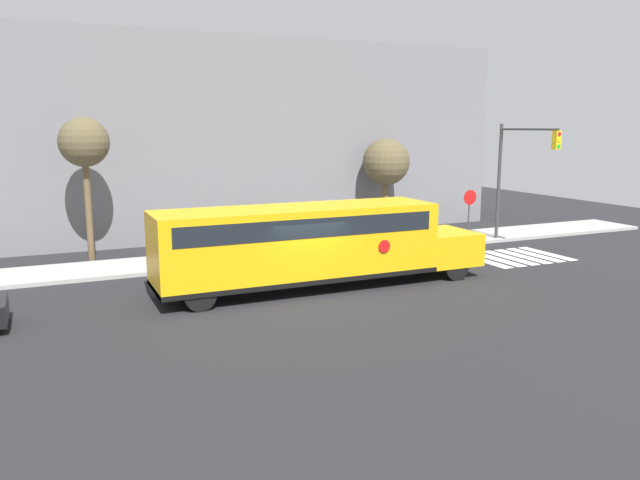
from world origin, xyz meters
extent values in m
plane|color=black|center=(0.00, 0.00, 0.00)|extent=(60.00, 60.00, 0.00)
cube|color=#9E9E99|center=(0.00, 6.50, 0.07)|extent=(44.00, 3.00, 0.15)
cube|color=slate|center=(0.00, 13.00, 4.96)|extent=(32.00, 4.00, 9.93)
cube|color=white|center=(9.03, 2.00, 0.00)|extent=(0.50, 3.20, 0.01)
cube|color=white|center=(9.73, 2.00, 0.00)|extent=(0.50, 3.20, 0.01)
cube|color=white|center=(10.43, 2.00, 0.00)|extent=(0.50, 3.20, 0.01)
cube|color=white|center=(11.13, 2.00, 0.00)|extent=(0.50, 3.20, 0.01)
cube|color=white|center=(11.83, 2.00, 0.00)|extent=(0.50, 3.20, 0.01)
cube|color=white|center=(12.53, 2.00, 0.00)|extent=(0.50, 3.20, 0.01)
cube|color=#EAA80F|center=(0.06, 0.82, 1.67)|extent=(9.77, 2.50, 2.45)
cube|color=#EAA80F|center=(6.01, 0.82, 1.05)|extent=(2.15, 2.50, 1.20)
cube|color=black|center=(0.06, 0.82, 0.53)|extent=(9.77, 2.54, 0.16)
cube|color=black|center=(0.06, 0.82, 2.35)|extent=(8.98, 2.53, 0.64)
cylinder|color=red|center=(2.74, -0.47, 1.55)|extent=(0.44, 0.02, 0.44)
cylinder|color=black|center=(5.91, 1.90, 0.50)|extent=(1.00, 0.30, 1.00)
cylinder|color=black|center=(5.91, -0.26, 0.50)|extent=(1.00, 0.30, 1.00)
cylinder|color=black|center=(-3.63, 1.90, 0.50)|extent=(1.00, 0.30, 1.00)
cylinder|color=black|center=(-3.63, -0.26, 0.50)|extent=(1.00, 0.30, 1.00)
cylinder|color=#38383A|center=(10.92, 5.55, 1.13)|extent=(0.07, 0.07, 2.27)
cylinder|color=red|center=(10.92, 5.51, 2.23)|extent=(0.72, 0.03, 0.72)
cylinder|color=#38383A|center=(12.58, 5.48, 2.85)|extent=(0.16, 0.16, 5.70)
cylinder|color=#38383A|center=(12.58, 3.65, 5.45)|extent=(0.10, 3.65, 0.10)
cube|color=yellow|center=(12.58, 1.92, 5.00)|extent=(0.28, 0.28, 0.80)
cylinder|color=red|center=(12.58, 1.77, 5.26)|extent=(0.18, 0.02, 0.18)
cylinder|color=#EAB214|center=(12.58, 1.77, 5.00)|extent=(0.18, 0.02, 0.18)
cylinder|color=green|center=(12.58, 1.77, 4.74)|extent=(0.18, 0.02, 0.18)
cylinder|color=brown|center=(-6.06, 8.84, 2.17)|extent=(0.27, 0.27, 4.34)
sphere|color=brown|center=(-6.06, 8.84, 4.95)|extent=(2.04, 2.04, 2.04)
cylinder|color=brown|center=(8.68, 9.67, 1.51)|extent=(0.36, 0.36, 3.03)
sphere|color=brown|center=(8.68, 9.67, 3.76)|extent=(2.44, 2.44, 2.44)
camera|label=1|loc=(-7.86, -18.61, 5.61)|focal=35.00mm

